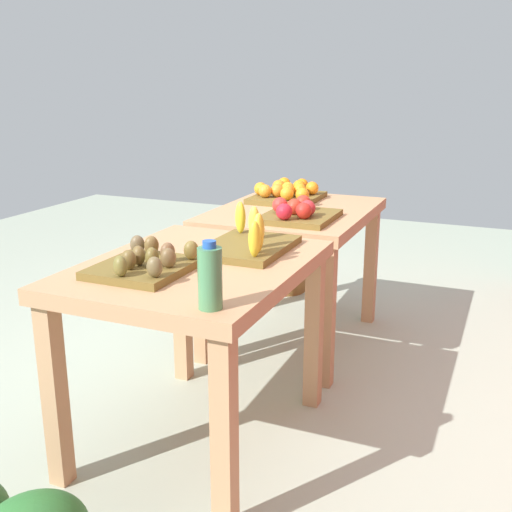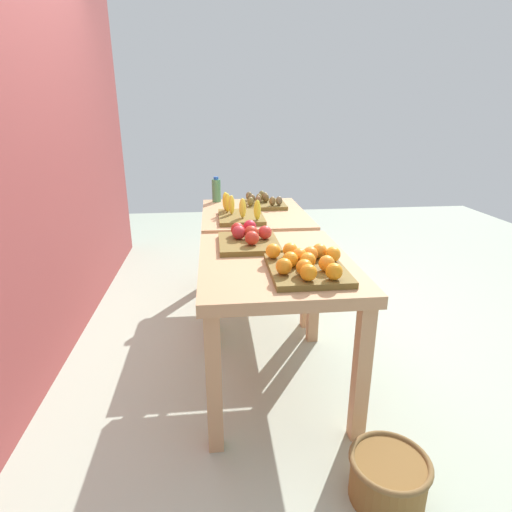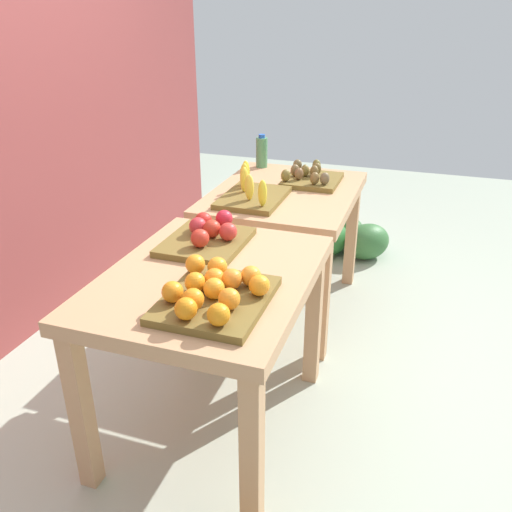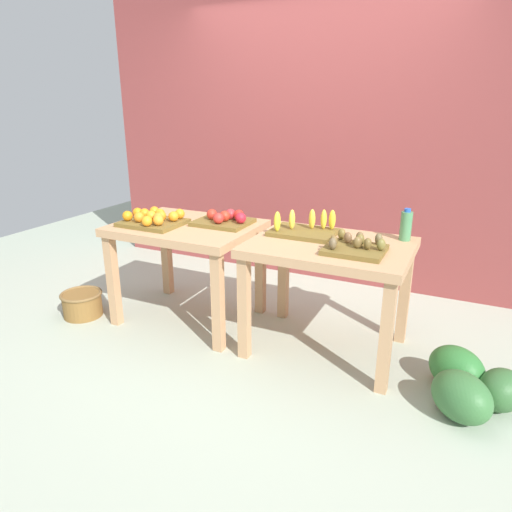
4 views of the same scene
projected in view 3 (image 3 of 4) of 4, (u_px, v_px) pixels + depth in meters
The scene contains 10 objects.
ground_plane at pixel (254, 355), 2.92m from camera, with size 8.00×8.00×0.00m, color #A6B29D.
back_wall at pixel (1, 58), 2.67m from camera, with size 4.40×0.12×3.00m, color brown.
display_table_left at pixel (210, 298), 2.16m from camera, with size 1.04×0.80×0.77m.
display_table_right at pixel (285, 209), 3.12m from camera, with size 1.04×0.80×0.77m.
orange_bin at pixel (215, 293), 1.88m from camera, with size 0.44×0.38×0.11m.
apple_bin at pixel (208, 236), 2.36m from camera, with size 0.41×0.34×0.11m.
banana_crate at pixel (252, 193), 2.90m from camera, with size 0.44×0.32×0.17m.
kiwi_bin at pixel (310, 177), 3.19m from camera, with size 0.37×0.33×0.10m.
water_bottle at pixel (262, 152), 3.48m from camera, with size 0.08×0.08×0.21m.
watermelon_pile at pixel (348, 238), 4.07m from camera, with size 0.62×0.72×0.27m.
Camera 3 is at (-2.28, -0.78, 1.73)m, focal length 37.22 mm.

